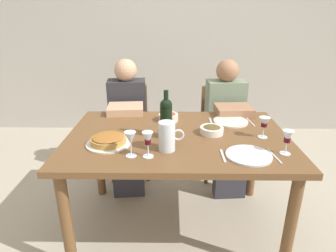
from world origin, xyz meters
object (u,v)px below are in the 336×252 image
dinner_plate_right_setting (249,155)px  wine_glass_left_diner (130,139)px  baked_tart (108,140)px  chair_right (220,125)px  olive_bowl (212,130)px  wine_glass_spare (264,123)px  diner_left (128,122)px  dining_table (177,147)px  wine_glass_right_diner (148,140)px  dinner_plate_left_setting (231,121)px  wine_bottle (166,118)px  chair_left (130,124)px  salad_bowl (168,117)px  water_pitcher (167,138)px  wine_glass_centre (288,138)px  diner_right (227,122)px

dinner_plate_right_setting → wine_glass_left_diner: bearing=-179.6°
baked_tart → chair_right: size_ratio=0.33×
olive_bowl → wine_glass_spare: 0.35m
wine_glass_spare → diner_left: 1.23m
dining_table → wine_glass_left_diner: (-0.28, -0.31, 0.20)m
wine_glass_right_diner → wine_glass_spare: wine_glass_right_diner is taller
olive_bowl → dinner_plate_left_setting: size_ratio=0.62×
wine_bottle → chair_left: (-0.38, 0.91, -0.40)m
olive_bowl → wine_bottle: bearing=-167.7°
dining_table → wine_glass_right_diner: wine_glass_right_diner is taller
chair_left → diner_left: diner_left is taller
wine_glass_left_diner → dinner_plate_right_setting: wine_glass_left_diner is taller
chair_right → chair_left: bearing=-4.9°
dining_table → olive_bowl: 0.27m
baked_tart → wine_glass_spare: wine_glass_spare is taller
wine_glass_right_diner → wine_glass_spare: bearing=21.1°
wine_glass_spare → diner_left: bearing=146.6°
wine_glass_spare → salad_bowl: bearing=154.1°
chair_left → salad_bowl: bearing=118.2°
wine_bottle → dinner_plate_left_setting: (0.49, 0.29, -0.13)m
baked_tart → dinner_plate_right_setting: 0.86m
baked_tart → wine_glass_right_diner: size_ratio=1.83×
water_pitcher → wine_glass_centre: water_pitcher is taller
wine_glass_centre → chair_left: size_ratio=0.17×
olive_bowl → chair_left: size_ratio=0.18×
wine_glass_right_diner → wine_glass_centre: (0.81, 0.05, -0.01)m
dining_table → wine_bottle: bearing=-156.0°
wine_glass_left_diner → dinner_plate_left_setting: bearing=39.5°
wine_glass_left_diner → wine_glass_right_diner: (0.10, -0.01, -0.00)m
water_pitcher → dinner_plate_right_setting: (0.48, -0.08, -0.07)m
dinner_plate_left_setting → diner_right: bearing=82.6°
baked_tart → wine_glass_spare: size_ratio=1.99×
baked_tart → salad_bowl: (0.38, 0.43, 0.01)m
salad_bowl → diner_right: size_ratio=0.13×
wine_glass_left_diner → chair_left: (-0.18, 1.18, -0.37)m
olive_bowl → wine_glass_right_diner: wine_glass_right_diner is taller
dining_table → salad_bowl: salad_bowl is taller
dining_table → wine_bottle: size_ratio=4.63×
wine_glass_left_diner → chair_left: wine_glass_left_diner is taller
salad_bowl → dinner_plate_left_setting: salad_bowl is taller
wine_glass_spare → dinner_plate_left_setting: (-0.16, 0.28, -0.10)m
wine_bottle → olive_bowl: (0.31, 0.07, -0.11)m
olive_bowl → diner_right: diner_right is taller
wine_glass_left_diner → diner_right: 1.22m
water_pitcher → salad_bowl: 0.51m
water_pitcher → wine_glass_right_diner: size_ratio=1.16×
chair_right → dinner_plate_right_setting: bearing=84.1°
chair_right → olive_bowl: bearing=71.7°
olive_bowl → wine_glass_centre: size_ratio=1.08×
wine_glass_right_diner → diner_right: size_ratio=0.13×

